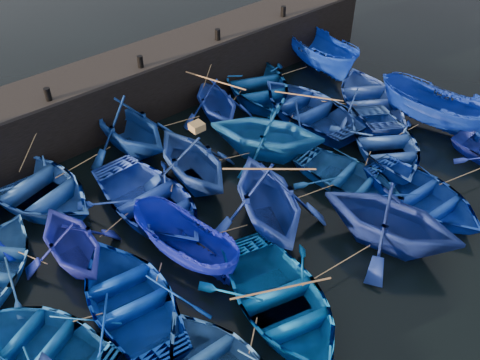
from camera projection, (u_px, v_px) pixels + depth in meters
ground at (300, 243)px, 18.02m from camera, size 120.00×120.00×0.00m
quay_wall at (134, 88)px, 23.39m from camera, size 26.00×2.50×2.50m
quay_top at (130, 60)px, 22.54m from camera, size 26.00×2.50×0.12m
bollard_1 at (48, 94)px, 19.87m from camera, size 0.24×0.24×0.50m
bollard_2 at (140, 62)px, 21.81m from camera, size 0.24×0.24×0.50m
bollard_3 at (218, 34)px, 23.76m from camera, size 0.24×0.24×0.50m
bollard_4 at (283, 11)px, 25.71m from camera, size 0.24×0.24×0.50m
boat_1 at (32, 187)px, 19.30m from camera, size 5.63×6.73×1.20m
boat_2 at (128, 125)px, 21.27m from camera, size 4.24×4.81×2.38m
boat_3 at (216, 101)px, 23.10m from camera, size 4.07×4.40×1.92m
boat_4 at (256, 84)px, 24.94m from camera, size 6.06×6.94×1.20m
boat_5 at (320, 53)px, 26.42m from camera, size 2.89×5.53×2.03m
boat_7 at (71, 241)px, 16.76m from camera, size 3.36×3.84×1.94m
boat_8 at (150, 202)px, 18.75m from camera, size 4.10×5.61×1.14m
boat_9 at (192, 159)px, 19.69m from camera, size 4.19×4.72×2.30m
boat_10 at (267, 131)px, 20.94m from camera, size 5.89×6.03×2.41m
boat_11 at (308, 108)px, 23.39m from camera, size 4.11×5.61×1.14m
boat_12 at (370, 98)px, 24.04m from camera, size 5.97×6.45×1.09m
boat_13 at (43, 341)px, 14.60m from camera, size 4.78×5.35×0.92m
boat_14 at (130, 297)px, 15.64m from camera, size 4.23×5.49×1.05m
boat_15 at (185, 244)px, 16.89m from camera, size 2.46×4.41×1.61m
boat_16 at (268, 198)px, 17.89m from camera, size 5.60×5.93×2.48m
boat_17 at (349, 177)px, 19.96m from camera, size 3.93×4.89×0.90m
boat_18 at (385, 143)px, 21.45m from camera, size 5.91×6.37×1.08m
boat_19 at (433, 109)px, 22.62m from camera, size 3.03×5.20×1.89m
boat_22 at (280, 301)px, 15.51m from camera, size 5.00×6.11×1.11m
boat_23 at (392, 218)px, 17.19m from camera, size 5.35×5.74×2.46m
boat_24 at (424, 196)px, 19.08m from camera, size 3.60×4.89×0.99m
wooden_crate at (197, 127)px, 19.00m from camera, size 0.47×0.44×0.28m
mooring_ropes at (218, 151)px, 20.49m from camera, size 17.74×11.87×2.10m
loose_oars at (268, 145)px, 19.42m from camera, size 10.22×11.42×1.43m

